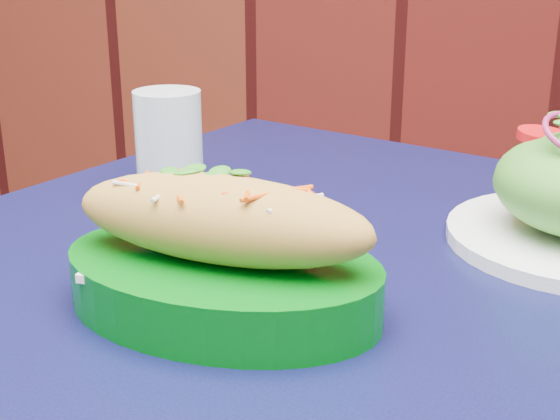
# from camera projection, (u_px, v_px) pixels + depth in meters

# --- Properties ---
(cafe_table) EXTENTS (1.05, 1.05, 0.75)m
(cafe_table) POSITION_uv_depth(u_px,v_px,m) (350.00, 386.00, 0.62)
(cafe_table) COLOR black
(cafe_table) RESTS_ON ground
(banh_mi_basket) EXTENTS (0.25, 0.18, 0.11)m
(banh_mi_basket) POSITION_uv_depth(u_px,v_px,m) (222.00, 254.00, 0.54)
(banh_mi_basket) COLOR #005A0C
(banh_mi_basket) RESTS_ON cafe_table
(water_glass) EXTENTS (0.07, 0.07, 0.11)m
(water_glass) POSITION_uv_depth(u_px,v_px,m) (169.00, 145.00, 0.77)
(water_glass) COLOR silver
(water_glass) RESTS_ON cafe_table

